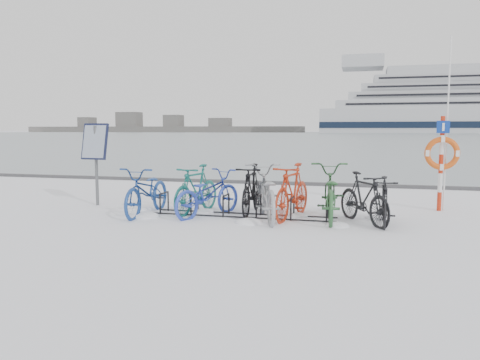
{
  "coord_description": "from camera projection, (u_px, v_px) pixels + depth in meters",
  "views": [
    {
      "loc": [
        2.45,
        -9.57,
        1.85
      ],
      "look_at": [
        -0.2,
        0.6,
        0.71
      ],
      "focal_mm": 35.0,
      "sensor_mm": 36.0,
      "label": 1
    }
  ],
  "objects": [
    {
      "name": "bike_rack",
      "position": [
        242.0,
        208.0,
        10.0
      ],
      "size": [
        4.0,
        0.48,
        0.46
      ],
      "color": "black",
      "rests_on": "ground"
    },
    {
      "name": "lifebuoy_station",
      "position": [
        442.0,
        154.0,
        10.48
      ],
      "size": [
        0.75,
        0.22,
        3.9
      ],
      "color": "red",
      "rests_on": "ground"
    },
    {
      "name": "cruise_ferry",
      "position": [
        467.0,
        107.0,
        212.96
      ],
      "size": [
        133.0,
        25.09,
        43.7
      ],
      "color": "silver",
      "rests_on": "ground"
    },
    {
      "name": "shoreline",
      "position": [
        156.0,
        128.0,
        290.42
      ],
      "size": [
        180.0,
        12.0,
        9.5
      ],
      "color": "#525252",
      "rests_on": "ground"
    },
    {
      "name": "bike_4",
      "position": [
        266.0,
        191.0,
        9.65
      ],
      "size": [
        1.43,
        2.33,
        1.15
      ],
      "primitive_type": "imported",
      "rotation": [
        0.0,
        0.0,
        3.47
      ],
      "color": "#93969A",
      "rests_on": "ground"
    },
    {
      "name": "bike_7",
      "position": [
        364.0,
        197.0,
        9.23
      ],
      "size": [
        1.35,
        1.74,
        1.05
      ],
      "primitive_type": "imported",
      "rotation": [
        0.0,
        0.0,
        0.57
      ],
      "color": "black",
      "rests_on": "ground"
    },
    {
      "name": "bike_1",
      "position": [
        196.0,
        188.0,
        10.4
      ],
      "size": [
        0.86,
        1.91,
        1.11
      ],
      "primitive_type": "imported",
      "rotation": [
        0.0,
        0.0,
        -0.19
      ],
      "color": "#15645B",
      "rests_on": "ground"
    },
    {
      "name": "bike_8",
      "position": [
        384.0,
        200.0,
        9.13
      ],
      "size": [
        0.48,
        1.61,
        0.97
      ],
      "primitive_type": "imported",
      "rotation": [
        0.0,
        0.0,
        -0.02
      ],
      "color": "black",
      "rests_on": "ground"
    },
    {
      "name": "info_board",
      "position": [
        95.0,
        147.0,
        11.29
      ],
      "size": [
        0.68,
        0.3,
        2.0
      ],
      "rotation": [
        0.0,
        0.0,
        -0.08
      ],
      "color": "#595B5E",
      "rests_on": "ground"
    },
    {
      "name": "quay_edge",
      "position": [
        286.0,
        183.0,
        15.69
      ],
      "size": [
        400.0,
        0.25,
        0.1
      ],
      "primitive_type": "cube",
      "color": "#3F3F42",
      "rests_on": "ground"
    },
    {
      "name": "ground",
      "position": [
        242.0,
        216.0,
        10.02
      ],
      "size": [
        900.0,
        900.0,
        0.0
      ],
      "primitive_type": "plane",
      "color": "white",
      "rests_on": "ground"
    },
    {
      "name": "bike_2",
      "position": [
        208.0,
        192.0,
        10.05
      ],
      "size": [
        1.43,
        2.06,
        1.02
      ],
      "primitive_type": "imported",
      "rotation": [
        0.0,
        0.0,
        2.72
      ],
      "color": "#2B44B5",
      "rests_on": "ground"
    },
    {
      "name": "bike_0",
      "position": [
        148.0,
        189.0,
        10.23
      ],
      "size": [
        0.76,
        2.09,
        1.09
      ],
      "primitive_type": "imported",
      "rotation": [
        0.0,
        0.0,
        0.02
      ],
      "color": "navy",
      "rests_on": "ground"
    },
    {
      "name": "bike_5",
      "position": [
        292.0,
        190.0,
        9.78
      ],
      "size": [
        0.93,
        2.03,
        1.18
      ],
      "primitive_type": "imported",
      "rotation": [
        0.0,
        0.0,
        -0.2
      ],
      "color": "#AF2C14",
      "rests_on": "ground"
    },
    {
      "name": "ice_sheet",
      "position": [
        355.0,
        135.0,
        159.13
      ],
      "size": [
        400.0,
        298.0,
        0.02
      ],
      "primitive_type": "cube",
      "color": "#939FA7",
      "rests_on": "ground"
    },
    {
      "name": "bike_3",
      "position": [
        252.0,
        188.0,
        10.3
      ],
      "size": [
        0.58,
        1.89,
        1.13
      ],
      "primitive_type": "imported",
      "rotation": [
        0.0,
        0.0,
        0.03
      ],
      "color": "black",
      "rests_on": "ground"
    },
    {
      "name": "snow_drifts",
      "position": [
        236.0,
        217.0,
        9.89
      ],
      "size": [
        5.57,
        2.05,
        0.21
      ],
      "color": "white",
      "rests_on": "ground"
    },
    {
      "name": "bike_6",
      "position": [
        329.0,
        191.0,
        9.65
      ],
      "size": [
        0.97,
        2.3,
        1.17
      ],
      "primitive_type": "imported",
      "rotation": [
        0.0,
        0.0,
        3.23
      ],
      "color": "#2A5930",
      "rests_on": "ground"
    }
  ]
}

